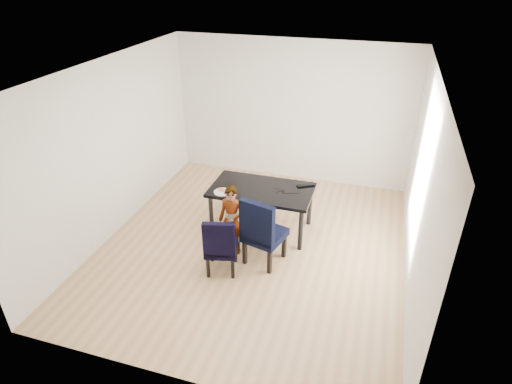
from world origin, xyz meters
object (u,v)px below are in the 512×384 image
(chair_right, at_px, (265,229))
(child, at_px, (232,220))
(dining_table, at_px, (261,209))
(plate, at_px, (222,192))
(laptop, at_px, (305,183))
(chair_left, at_px, (221,243))

(chair_right, distance_m, child, 0.53)
(dining_table, distance_m, plate, 0.73)
(dining_table, distance_m, chair_right, 0.85)
(child, bearing_deg, plate, 125.69)
(child, relative_size, plate, 4.24)
(dining_table, relative_size, child, 1.45)
(laptop, bearing_deg, child, 19.99)
(child, bearing_deg, chair_left, -89.78)
(chair_left, bearing_deg, dining_table, 64.73)
(laptop, bearing_deg, chair_left, 29.40)
(chair_left, distance_m, child, 0.46)
(plate, bearing_deg, chair_left, -70.71)
(chair_left, relative_size, plate, 3.47)
(dining_table, distance_m, chair_left, 1.19)
(chair_right, distance_m, laptop, 1.20)
(plate, bearing_deg, child, -54.30)
(dining_table, bearing_deg, laptop, 29.49)
(chair_left, relative_size, chair_right, 0.83)
(chair_left, xyz_separation_m, plate, (-0.30, 0.87, 0.31))
(child, height_order, laptop, child)
(laptop, bearing_deg, dining_table, -1.36)
(dining_table, distance_m, laptop, 0.81)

